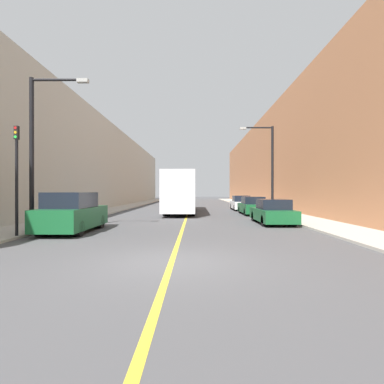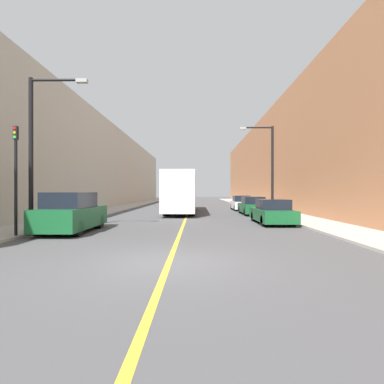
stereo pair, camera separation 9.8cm
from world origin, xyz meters
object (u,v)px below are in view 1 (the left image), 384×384
object	(u,v)px
parked_suv_left	(72,214)
street_lamp_right	(269,164)
bus	(181,192)
car_right_far	(241,204)
traffic_light	(17,176)
car_right_mid	(252,206)
street_lamp_left	(37,143)
car_right_near	(273,213)

from	to	relation	value
parked_suv_left	street_lamp_right	xyz separation A→B (m)	(11.61, 9.60, 3.24)
parked_suv_left	bus	bearing A→B (deg)	71.27
car_right_far	traffic_light	bearing A→B (deg)	-122.96
street_lamp_right	car_right_mid	bearing A→B (deg)	131.98
car_right_mid	parked_suv_left	bearing A→B (deg)	-134.28
street_lamp_left	car_right_mid	bearing A→B (deg)	43.77
car_right_near	car_right_mid	size ratio (longest dim) A/B	0.98
car_right_mid	traffic_light	bearing A→B (deg)	-133.50
bus	car_right_near	size ratio (longest dim) A/B	2.84
car_right_far	street_lamp_right	xyz separation A→B (m)	(1.17, -6.95, 3.43)
car_right_far	bus	bearing A→B (deg)	-151.54
car_right_near	car_right_far	distance (m)	12.81
bus	street_lamp_left	size ratio (longest dim) A/B	1.84
bus	street_lamp_right	xyz separation A→B (m)	(7.09, -3.74, 2.23)
bus	car_right_near	distance (m)	11.30
bus	car_right_mid	bearing A→B (deg)	-22.90
street_lamp_left	car_right_near	bearing A→B (deg)	20.24
bus	parked_suv_left	distance (m)	14.12
car_right_mid	car_right_near	bearing A→B (deg)	-91.42
street_lamp_right	traffic_light	distance (m)	17.51
parked_suv_left	street_lamp_right	distance (m)	15.41
traffic_light	car_right_far	bearing A→B (deg)	57.04
car_right_mid	bus	bearing A→B (deg)	157.10
bus	street_lamp_left	xyz separation A→B (m)	(-5.88, -13.92, 2.23)
bus	street_lamp_left	world-z (taller)	street_lamp_left
car_right_near	traffic_light	world-z (taller)	traffic_light
car_right_near	traffic_light	distance (m)	13.26
bus	car_right_near	bearing A→B (deg)	-58.73
parked_suv_left	car_right_near	world-z (taller)	parked_suv_left
car_right_far	street_lamp_left	distance (m)	21.08
bus	car_right_far	bearing A→B (deg)	28.46
street_lamp_left	parked_suv_left	bearing A→B (deg)	23.35
parked_suv_left	car_right_far	bearing A→B (deg)	57.74
parked_suv_left	street_lamp_right	world-z (taller)	street_lamp_right
parked_suv_left	car_right_mid	distance (m)	15.09
parked_suv_left	car_right_mid	bearing A→B (deg)	45.72
car_right_near	street_lamp_right	distance (m)	6.92
street_lamp_right	car_right_far	bearing A→B (deg)	99.55
street_lamp_left	street_lamp_right	size ratio (longest dim) A/B	1.00
car_right_near	car_right_far	xyz separation A→B (m)	(0.09, 12.81, 0.02)
street_lamp_left	traffic_light	world-z (taller)	street_lamp_left
bus	street_lamp_left	distance (m)	15.28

